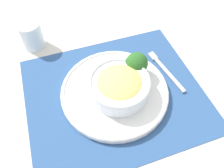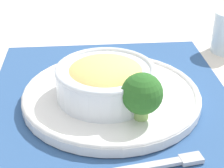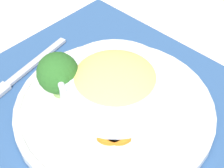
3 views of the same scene
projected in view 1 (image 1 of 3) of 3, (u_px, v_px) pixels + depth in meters
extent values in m
plane|color=beige|center=(115.00, 94.00, 0.66)|extent=(4.00, 4.00, 0.00)
cube|color=#2D5184|center=(115.00, 93.00, 0.65)|extent=(0.52, 0.45, 0.00)
cylinder|color=white|center=(115.00, 92.00, 0.65)|extent=(0.32, 0.32, 0.02)
torus|color=white|center=(115.00, 90.00, 0.64)|extent=(0.32, 0.32, 0.01)
cylinder|color=silver|center=(119.00, 87.00, 0.62)|extent=(0.17, 0.17, 0.05)
torus|color=silver|center=(119.00, 81.00, 0.59)|extent=(0.17, 0.17, 0.01)
ellipsoid|color=#EAC66B|center=(119.00, 84.00, 0.60)|extent=(0.14, 0.14, 0.06)
cylinder|color=#84AD5B|center=(136.00, 71.00, 0.67)|extent=(0.02, 0.02, 0.02)
sphere|color=#286023|center=(137.00, 63.00, 0.64)|extent=(0.07, 0.07, 0.07)
sphere|color=#286023|center=(130.00, 62.00, 0.64)|extent=(0.03, 0.03, 0.03)
sphere|color=#286023|center=(143.00, 63.00, 0.64)|extent=(0.03, 0.03, 0.03)
cylinder|color=orange|center=(100.00, 81.00, 0.66)|extent=(0.05, 0.05, 0.01)
cylinder|color=orange|center=(98.00, 84.00, 0.65)|extent=(0.05, 0.05, 0.01)
cylinder|color=silver|center=(32.00, 35.00, 0.74)|extent=(0.07, 0.07, 0.09)
cylinder|color=silver|center=(33.00, 39.00, 0.75)|extent=(0.06, 0.06, 0.06)
cube|color=#B7B7BC|center=(166.00, 71.00, 0.70)|extent=(0.04, 0.18, 0.01)
cube|color=#B7B7BC|center=(153.00, 56.00, 0.74)|extent=(0.02, 0.03, 0.01)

